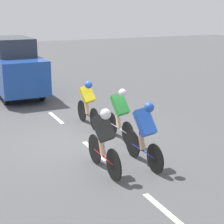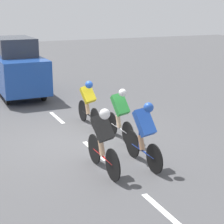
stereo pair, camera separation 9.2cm
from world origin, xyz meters
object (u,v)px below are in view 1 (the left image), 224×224
(cyclist_yellow, at_px, (88,102))
(support_car, at_px, (15,67))
(cyclist_black, at_px, (104,139))
(cyclist_blue, at_px, (145,132))
(cyclist_green, at_px, (120,113))

(cyclist_yellow, distance_m, support_car, 5.27)
(cyclist_black, height_order, cyclist_blue, cyclist_blue)
(cyclist_yellow, height_order, support_car, support_car)
(cyclist_green, height_order, cyclist_yellow, cyclist_green)
(cyclist_black, xyz_separation_m, cyclist_blue, (-0.97, 0.05, 0.02))
(cyclist_blue, distance_m, cyclist_yellow, 3.25)
(cyclist_black, distance_m, cyclist_blue, 0.97)
(support_car, bearing_deg, cyclist_green, 101.50)
(cyclist_black, height_order, support_car, support_car)
(cyclist_yellow, bearing_deg, cyclist_blue, 90.76)
(cyclist_black, xyz_separation_m, cyclist_yellow, (-0.93, -3.20, -0.03))
(cyclist_blue, bearing_deg, cyclist_black, -2.95)
(support_car, bearing_deg, cyclist_black, 90.93)
(cyclist_black, bearing_deg, cyclist_green, -126.32)
(cyclist_black, bearing_deg, cyclist_blue, 177.05)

